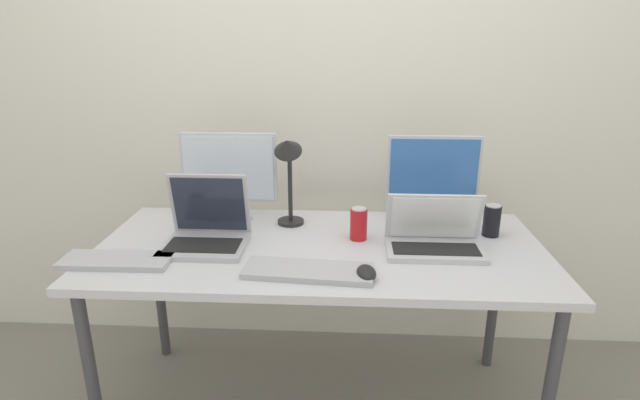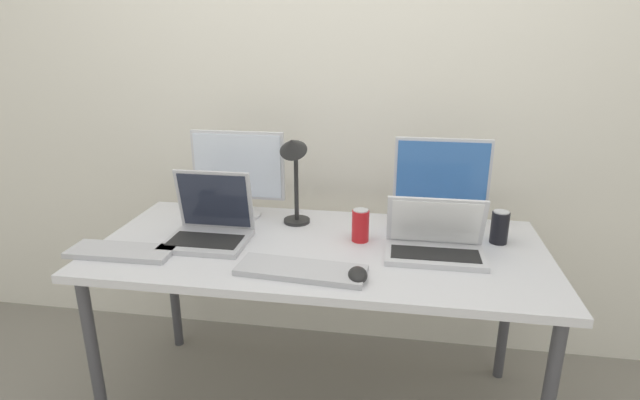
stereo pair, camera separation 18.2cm
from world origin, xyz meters
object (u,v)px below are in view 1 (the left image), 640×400
object	(u,v)px
soda_can_by_laptop	(359,224)
mouse_by_keyboard	(366,273)
keyboard_main	(308,271)
monitor_left	(229,174)
work_desk	(320,260)
keyboard_aux	(116,261)
soda_can_near_keyboard	(492,220)
laptop_silver	(207,229)
laptop_secondary	(434,237)
monitor_center	(433,177)
desk_lamp	(288,164)

from	to	relation	value
soda_can_by_laptop	mouse_by_keyboard	bearing A→B (deg)	-86.52
keyboard_main	mouse_by_keyboard	world-z (taller)	mouse_by_keyboard
monitor_left	keyboard_main	distance (m)	0.64
mouse_by_keyboard	work_desk	bearing A→B (deg)	115.71
work_desk	monitor_left	xyz separation A→B (m)	(-0.39, 0.26, 0.26)
keyboard_aux	soda_can_near_keyboard	size ratio (longest dim) A/B	2.99
soda_can_near_keyboard	keyboard_aux	bearing A→B (deg)	-166.50
laptop_silver	laptop_secondary	distance (m)	0.85
monitor_left	monitor_center	size ratio (longest dim) A/B	1.06
monitor_center	keyboard_aux	world-z (taller)	monitor_center
keyboard_aux	keyboard_main	bearing A→B (deg)	-4.47
monitor_left	soda_can_near_keyboard	xyz separation A→B (m)	(1.06, -0.12, -0.14)
soda_can_near_keyboard	work_desk	bearing A→B (deg)	-168.56
laptop_silver	keyboard_main	xyz separation A→B (m)	(0.40, -0.22, -0.05)
work_desk	laptop_silver	bearing A→B (deg)	-178.06
laptop_silver	keyboard_aux	size ratio (longest dim) A/B	0.80
work_desk	laptop_secondary	size ratio (longest dim) A/B	4.79
laptop_silver	keyboard_main	world-z (taller)	laptop_silver
soda_can_by_laptop	monitor_left	bearing A→B (deg)	160.68
laptop_secondary	mouse_by_keyboard	distance (m)	0.35
desk_lamp	laptop_secondary	bearing A→B (deg)	-19.58
keyboard_main	keyboard_aux	world-z (taller)	same
laptop_silver	soda_can_near_keyboard	xyz separation A→B (m)	(1.09, 0.15, 0.00)
keyboard_main	soda_can_near_keyboard	size ratio (longest dim) A/B	3.42
monitor_center	soda_can_by_laptop	bearing A→B (deg)	-147.32
keyboard_aux	work_desk	bearing A→B (deg)	14.61
monitor_left	laptop_secondary	distance (m)	0.87
keyboard_main	keyboard_aux	distance (m)	0.67
keyboard_main	soda_can_by_laptop	xyz separation A→B (m)	(0.17, 0.30, 0.05)
monitor_left	desk_lamp	size ratio (longest dim) A/B	0.99
laptop_secondary	desk_lamp	distance (m)	0.63
laptop_secondary	laptop_silver	bearing A→B (deg)	179.74
work_desk	mouse_by_keyboard	world-z (taller)	mouse_by_keyboard
monitor_center	laptop_secondary	bearing A→B (deg)	-95.80
monitor_center	keyboard_aux	distance (m)	1.25
work_desk	laptop_secondary	bearing A→B (deg)	-2.49
keyboard_main	keyboard_aux	bearing A→B (deg)	-179.15
work_desk	laptop_silver	xyz separation A→B (m)	(-0.43, -0.01, 0.12)
work_desk	keyboard_main	xyz separation A→B (m)	(-0.03, -0.24, 0.07)
monitor_center	work_desk	bearing A→B (deg)	-149.49
laptop_secondary	keyboard_aux	world-z (taller)	laptop_secondary
laptop_secondary	monitor_left	bearing A→B (deg)	161.22
laptop_silver	desk_lamp	distance (m)	0.41
monitor_left	mouse_by_keyboard	xyz separation A→B (m)	(0.56, -0.52, -0.18)
laptop_silver	laptop_secondary	bearing A→B (deg)	-0.26
work_desk	monitor_left	size ratio (longest dim) A/B	4.20
keyboard_main	mouse_by_keyboard	distance (m)	0.19
keyboard_main	soda_can_near_keyboard	bearing A→B (deg)	32.63
laptop_secondary	mouse_by_keyboard	world-z (taller)	laptop_secondary
monitor_center	laptop_silver	distance (m)	0.93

